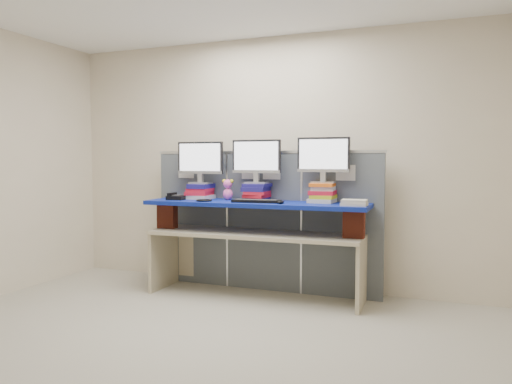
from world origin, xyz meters
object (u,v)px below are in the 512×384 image
at_px(monitor_left, 200,160).
at_px(desk_phone, 176,197).
at_px(monitor_center, 256,159).
at_px(monitor_right, 323,157).
at_px(blue_board, 256,204).
at_px(desk, 256,245).
at_px(keyboard, 256,201).

height_order(monitor_left, desk_phone, monitor_left).
relative_size(monitor_center, monitor_right, 1.00).
height_order(monitor_left, monitor_center, monitor_center).
xyz_separation_m(monitor_center, monitor_right, (0.72, 0.02, 0.02)).
distance_m(monitor_left, desk_phone, 0.49).
bearing_deg(monitor_center, monitor_left, -180.00).
relative_size(blue_board, monitor_left, 4.40).
distance_m(monitor_left, monitor_center, 0.66).
distance_m(desk, monitor_center, 0.91).
relative_size(monitor_right, keyboard, 1.05).
height_order(monitor_center, keyboard, monitor_center).
bearing_deg(desk_phone, monitor_left, 41.04).
relative_size(keyboard, desk_phone, 2.67).
xyz_separation_m(desk, monitor_right, (0.68, 0.14, 0.92)).
bearing_deg(monitor_right, desk_phone, -173.00).
xyz_separation_m(desk, keyboard, (0.04, -0.09, 0.47)).
height_order(blue_board, monitor_left, monitor_left).
bearing_deg(keyboard, monitor_right, 13.30).
bearing_deg(monitor_right, desk, -170.13).
xyz_separation_m(monitor_left, keyboard, (0.74, -0.19, -0.42)).
bearing_deg(desk_phone, desk, 2.05).
bearing_deg(monitor_center, blue_board, -72.19).
height_order(monitor_center, monitor_right, monitor_right).
bearing_deg(desk, monitor_right, 9.87).
bearing_deg(monitor_right, monitor_center, 180.00).
bearing_deg(blue_board, keyboard, -67.49).
height_order(desk, blue_board, blue_board).
distance_m(monitor_left, monitor_right, 1.38).
relative_size(blue_board, monitor_center, 4.40).
distance_m(keyboard, desk_phone, 0.94).
height_order(desk, monitor_left, monitor_left).
bearing_deg(keyboard, desk, 107.39).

